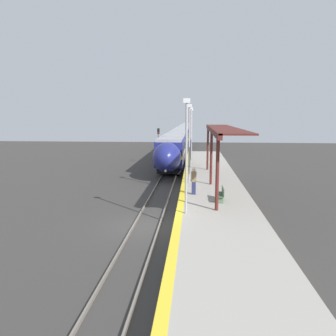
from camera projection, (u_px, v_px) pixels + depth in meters
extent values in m
plane|color=#383533|center=(147.00, 226.00, 18.47)|extent=(120.00, 120.00, 0.00)
cube|color=slate|center=(134.00, 225.00, 18.52)|extent=(0.08, 90.00, 0.15)
cube|color=slate|center=(160.00, 225.00, 18.40)|extent=(0.08, 90.00, 0.15)
cube|color=black|center=(174.00, 159.00, 42.71)|extent=(2.50, 18.60, 0.74)
cube|color=navy|center=(174.00, 153.00, 42.58)|extent=(2.84, 20.22, 0.91)
cube|color=yellow|center=(175.00, 148.00, 42.49)|extent=(2.85, 20.22, 0.31)
cube|color=navy|center=(175.00, 142.00, 42.35)|extent=(2.84, 20.22, 1.38)
cube|color=black|center=(175.00, 142.00, 42.36)|extent=(2.87, 18.60, 0.76)
cube|color=#9E9EA3|center=(175.00, 135.00, 42.22)|extent=(2.56, 20.22, 0.30)
cylinder|color=black|center=(164.00, 169.00, 35.54)|extent=(0.12, 0.87, 0.87)
cylinder|color=black|center=(177.00, 169.00, 35.43)|extent=(0.12, 0.87, 0.87)
cylinder|color=black|center=(165.00, 166.00, 37.71)|extent=(0.12, 0.87, 0.87)
cylinder|color=black|center=(178.00, 166.00, 37.59)|extent=(0.12, 0.87, 0.87)
cylinder|color=black|center=(172.00, 155.00, 47.88)|extent=(0.12, 0.87, 0.87)
cylinder|color=black|center=(182.00, 156.00, 47.77)|extent=(0.12, 0.87, 0.87)
cylinder|color=black|center=(173.00, 154.00, 50.05)|extent=(0.12, 0.87, 0.87)
cylinder|color=black|center=(182.00, 154.00, 49.93)|extent=(0.12, 0.87, 0.87)
ellipsoid|color=navy|center=(167.00, 157.00, 31.14)|extent=(2.73, 4.14, 2.86)
ellipsoid|color=black|center=(166.00, 153.00, 30.56)|extent=(1.99, 2.41, 1.46)
sphere|color=#F9F4CC|center=(165.00, 171.00, 29.78)|extent=(0.24, 0.24, 0.24)
cube|color=black|center=(181.00, 145.00, 63.40)|extent=(2.50, 18.60, 0.74)
cube|color=navy|center=(181.00, 141.00, 63.27)|extent=(2.84, 20.22, 0.91)
cube|color=yellow|center=(181.00, 138.00, 63.17)|extent=(2.85, 20.22, 0.31)
cube|color=navy|center=(181.00, 133.00, 63.04)|extent=(2.84, 20.22, 1.38)
cube|color=black|center=(181.00, 134.00, 63.05)|extent=(2.87, 18.60, 0.76)
cube|color=#9E9EA3|center=(181.00, 129.00, 62.91)|extent=(2.56, 20.22, 0.30)
cylinder|color=black|center=(175.00, 150.00, 56.23)|extent=(0.12, 0.87, 0.87)
cylinder|color=black|center=(184.00, 150.00, 56.11)|extent=(0.12, 0.87, 0.87)
cylinder|color=black|center=(176.00, 148.00, 58.40)|extent=(0.12, 0.87, 0.87)
cylinder|color=black|center=(184.00, 148.00, 58.28)|extent=(0.12, 0.87, 0.87)
cylinder|color=black|center=(179.00, 144.00, 68.57)|extent=(0.12, 0.87, 0.87)
cylinder|color=black|center=(186.00, 144.00, 68.45)|extent=(0.12, 0.87, 0.87)
cylinder|color=black|center=(179.00, 143.00, 70.74)|extent=(0.12, 0.87, 0.87)
cylinder|color=black|center=(186.00, 143.00, 70.62)|extent=(0.12, 0.87, 0.87)
cube|color=black|center=(185.00, 138.00, 84.09)|extent=(2.50, 18.60, 0.74)
cube|color=navy|center=(185.00, 135.00, 83.96)|extent=(2.84, 20.22, 0.91)
cube|color=yellow|center=(185.00, 132.00, 83.86)|extent=(2.85, 20.22, 0.31)
cube|color=navy|center=(185.00, 129.00, 83.73)|extent=(2.84, 20.22, 1.38)
cube|color=black|center=(185.00, 129.00, 83.74)|extent=(2.87, 18.60, 0.76)
cube|color=#9E9EA3|center=(185.00, 126.00, 83.60)|extent=(2.56, 20.22, 0.30)
cylinder|color=black|center=(181.00, 141.00, 76.92)|extent=(0.12, 0.87, 0.87)
cylinder|color=black|center=(187.00, 141.00, 76.80)|extent=(0.12, 0.87, 0.87)
cylinder|color=black|center=(181.00, 140.00, 79.09)|extent=(0.12, 0.87, 0.87)
cylinder|color=black|center=(187.00, 140.00, 78.97)|extent=(0.12, 0.87, 0.87)
cylinder|color=black|center=(183.00, 137.00, 89.26)|extent=(0.12, 0.87, 0.87)
cylinder|color=black|center=(188.00, 137.00, 89.14)|extent=(0.12, 0.87, 0.87)
cylinder|color=black|center=(183.00, 137.00, 91.42)|extent=(0.12, 0.87, 0.87)
cylinder|color=black|center=(188.00, 137.00, 91.31)|extent=(0.12, 0.87, 0.87)
cube|color=black|center=(187.00, 134.00, 104.78)|extent=(2.50, 18.60, 0.74)
cube|color=navy|center=(187.00, 131.00, 104.65)|extent=(2.84, 20.22, 0.91)
cube|color=yellow|center=(187.00, 129.00, 104.55)|extent=(2.85, 20.22, 0.31)
cube|color=navy|center=(187.00, 126.00, 104.42)|extent=(2.84, 20.22, 1.38)
cube|color=black|center=(187.00, 127.00, 104.43)|extent=(2.87, 18.60, 0.76)
cube|color=#9E9EA3|center=(187.00, 124.00, 104.29)|extent=(2.56, 20.22, 0.30)
cylinder|color=black|center=(184.00, 135.00, 97.61)|extent=(0.12, 0.87, 0.87)
cylinder|color=black|center=(189.00, 135.00, 97.49)|extent=(0.12, 0.87, 0.87)
cylinder|color=black|center=(184.00, 135.00, 99.77)|extent=(0.12, 0.87, 0.87)
cylinder|color=black|center=(189.00, 135.00, 99.66)|extent=(0.12, 0.87, 0.87)
cylinder|color=black|center=(185.00, 133.00, 109.95)|extent=(0.12, 0.87, 0.87)
cylinder|color=black|center=(189.00, 133.00, 109.83)|extent=(0.12, 0.87, 0.87)
cylinder|color=black|center=(185.00, 133.00, 112.11)|extent=(0.12, 0.87, 0.87)
cylinder|color=black|center=(189.00, 133.00, 111.99)|extent=(0.12, 0.87, 0.87)
cube|color=#9E998E|center=(219.00, 221.00, 18.08)|extent=(4.76, 64.00, 0.87)
cube|color=yellow|center=(179.00, 212.00, 18.19)|extent=(0.40, 64.00, 0.01)
cube|color=#4C6B4C|center=(220.00, 200.00, 19.95)|extent=(0.36, 0.06, 0.42)
cube|color=#4C6B4C|center=(219.00, 196.00, 21.05)|extent=(0.36, 0.06, 0.42)
cube|color=#4C6B4C|center=(220.00, 194.00, 20.46)|extent=(0.44, 1.50, 0.03)
cube|color=#4C6B4C|center=(223.00, 191.00, 20.41)|extent=(0.04, 1.50, 0.44)
cube|color=navy|center=(194.00, 188.00, 22.26)|extent=(0.28, 0.20, 0.87)
cube|color=#7F6647|center=(194.00, 177.00, 22.14)|extent=(0.36, 0.22, 0.69)
sphere|color=beige|center=(194.00, 170.00, 22.07)|extent=(0.24, 0.24, 0.24)
cylinder|color=#59595E|center=(158.00, 149.00, 41.58)|extent=(0.14, 0.14, 3.92)
cube|color=black|center=(158.00, 131.00, 41.22)|extent=(0.28, 0.20, 0.70)
sphere|color=black|center=(158.00, 130.00, 41.09)|extent=(0.14, 0.14, 0.14)
sphere|color=red|center=(158.00, 132.00, 41.14)|extent=(0.14, 0.14, 0.14)
cylinder|color=#9E9EA3|center=(186.00, 160.00, 17.49)|extent=(0.12, 0.12, 5.96)
cube|color=silver|center=(187.00, 101.00, 17.00)|extent=(0.36, 0.20, 0.24)
cylinder|color=#9E9EA3|center=(189.00, 146.00, 25.78)|extent=(0.12, 0.12, 5.96)
cube|color=silver|center=(190.00, 106.00, 25.30)|extent=(0.36, 0.20, 0.24)
cylinder|color=#9E9EA3|center=(191.00, 138.00, 34.08)|extent=(0.12, 0.12, 5.96)
cube|color=silver|center=(191.00, 108.00, 33.59)|extent=(0.36, 0.20, 0.24)
cylinder|color=#9E9EA3|center=(192.00, 134.00, 42.38)|extent=(0.12, 0.12, 5.96)
cube|color=silver|center=(192.00, 110.00, 41.89)|extent=(0.36, 0.20, 0.24)
cylinder|color=#511E19|center=(217.00, 174.00, 18.24)|extent=(0.20, 0.20, 4.14)
cylinder|color=#511E19|center=(211.00, 158.00, 25.28)|extent=(0.20, 0.20, 4.14)
cylinder|color=#511E19|center=(208.00, 149.00, 32.33)|extent=(0.20, 0.20, 4.14)
cube|color=#511E19|center=(212.00, 130.00, 24.94)|extent=(0.24, 17.32, 0.36)
cube|color=#511E19|center=(224.00, 128.00, 24.85)|extent=(2.00, 17.32, 0.10)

